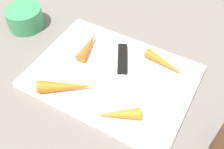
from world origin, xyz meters
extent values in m
plane|color=slate|center=(0.00, 0.00, 0.00)|extent=(1.40, 1.40, 0.00)
cube|color=white|center=(0.00, 0.00, 0.01)|extent=(0.36, 0.26, 0.01)
cube|color=#B7B7BC|center=(0.04, -0.04, 0.01)|extent=(0.07, 0.11, 0.00)
cube|color=black|center=(0.00, 0.05, 0.02)|extent=(0.06, 0.09, 0.01)
cone|color=orange|center=(-0.06, -0.09, 0.03)|extent=(0.12, 0.09, 0.03)
cone|color=orange|center=(0.06, -0.09, 0.02)|extent=(0.09, 0.07, 0.02)
cone|color=orange|center=(0.09, 0.08, 0.02)|extent=(0.11, 0.05, 0.02)
cone|color=orange|center=(-0.09, 0.04, 0.02)|extent=(0.04, 0.10, 0.03)
cylinder|color=#388C59|center=(-0.29, 0.05, 0.03)|extent=(0.10, 0.10, 0.05)
camera|label=1|loc=(0.19, -0.34, 0.47)|focal=42.90mm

